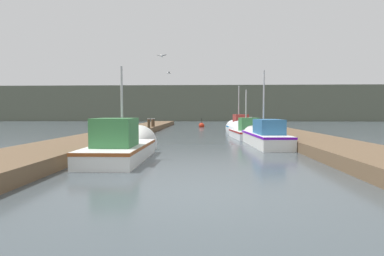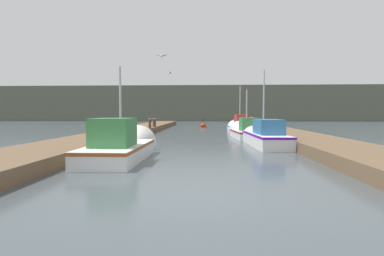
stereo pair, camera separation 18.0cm
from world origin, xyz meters
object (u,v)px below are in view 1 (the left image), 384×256
at_px(fishing_boat_1, 263,136).
at_px(seagull_1, 169,73).
at_px(mooring_piling_0, 250,124).
at_px(seagull_lead, 162,56).
at_px(fishing_boat_3, 238,127).
at_px(channel_buoy, 202,126).
at_px(mooring_piling_2, 153,125).
at_px(mooring_piling_1, 149,126).
at_px(fishing_boat_2, 244,132).
at_px(fishing_boat_0, 125,146).

bearing_deg(fishing_boat_1, seagull_1, 132.48).
bearing_deg(mooring_piling_0, seagull_1, -138.97).
bearing_deg(seagull_lead, seagull_1, -71.43).
height_order(seagull_lead, seagull_1, seagull_lead).
distance_m(fishing_boat_3, channel_buoy, 9.32).
bearing_deg(fishing_boat_1, mooring_piling_2, 124.31).
relative_size(channel_buoy, seagull_lead, 2.04).
distance_m(mooring_piling_0, mooring_piling_1, 9.34).
distance_m(seagull_lead, seagull_1, 4.78).
bearing_deg(mooring_piling_2, fishing_boat_3, -5.39).
bearing_deg(mooring_piling_1, mooring_piling_2, 92.29).
distance_m(fishing_boat_1, seagull_lead, 6.97).
relative_size(fishing_boat_1, channel_buoy, 5.41).
bearing_deg(fishing_boat_1, channel_buoy, 97.75).
bearing_deg(mooring_piling_1, fishing_boat_2, -21.92).
relative_size(mooring_piling_1, channel_buoy, 1.06).
height_order(mooring_piling_0, seagull_1, seagull_1).
bearing_deg(mooring_piling_0, mooring_piling_2, -170.70).
bearing_deg(mooring_piling_2, fishing_boat_0, -84.40).
relative_size(fishing_boat_3, channel_buoy, 4.52).
relative_size(fishing_boat_2, mooring_piling_0, 3.87).
distance_m(fishing_boat_2, channel_buoy, 13.75).
relative_size(fishing_boat_2, seagull_lead, 8.78).
relative_size(fishing_boat_0, mooring_piling_1, 4.38).
relative_size(mooring_piling_0, mooring_piling_2, 1.11).
height_order(fishing_boat_1, mooring_piling_2, fishing_boat_1).
bearing_deg(fishing_boat_0, mooring_piling_1, 96.22).
relative_size(fishing_boat_0, seagull_lead, 9.45).
distance_m(mooring_piling_0, seagull_1, 9.63).
xyz_separation_m(fishing_boat_3, mooring_piling_1, (-7.16, -1.80, 0.15)).
height_order(fishing_boat_0, fishing_boat_1, fishing_boat_1).
bearing_deg(seagull_1, mooring_piling_2, -164.11).
xyz_separation_m(fishing_boat_3, channel_buoy, (-3.12, 8.78, -0.28)).
bearing_deg(seagull_lead, mooring_piling_2, -60.43).
distance_m(fishing_boat_1, mooring_piling_1, 10.47).
relative_size(fishing_boat_0, mooring_piling_0, 4.17).
xyz_separation_m(fishing_boat_2, mooring_piling_1, (-7.04, 2.83, 0.24)).
height_order(fishing_boat_0, mooring_piling_2, fishing_boat_0).
xyz_separation_m(fishing_boat_0, channel_buoy, (2.71, 22.72, -0.26)).
distance_m(fishing_boat_0, fishing_boat_3, 15.11).
bearing_deg(mooring_piling_1, fishing_boat_3, 14.11).
height_order(fishing_boat_2, mooring_piling_0, fishing_boat_2).
xyz_separation_m(mooring_piling_0, mooring_piling_1, (-8.49, -3.89, -0.03)).
relative_size(fishing_boat_3, mooring_piling_0, 4.06).
height_order(mooring_piling_0, seagull_lead, seagull_lead).
height_order(fishing_boat_1, fishing_boat_2, fishing_boat_1).
distance_m(fishing_boat_2, seagull_lead, 7.75).
xyz_separation_m(fishing_boat_0, seagull_1, (0.49, 10.24, 4.04)).
relative_size(fishing_boat_0, mooring_piling_2, 4.62).
xyz_separation_m(fishing_boat_1, seagull_1, (-5.56, 5.51, 4.01)).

